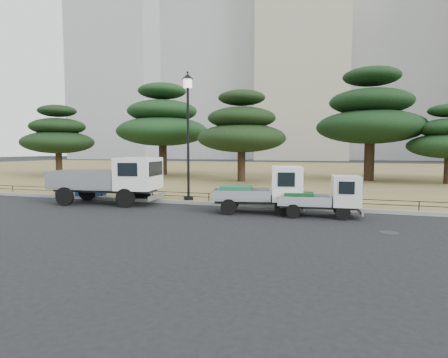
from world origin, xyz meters
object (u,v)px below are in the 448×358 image
(truck_kei_rear, at_px, (325,196))
(tarp_pile, at_px, (91,189))
(truck_kei_front, at_px, (265,190))
(street_lamp, at_px, (188,115))
(truck_large, at_px, (112,178))

(truck_kei_rear, distance_m, tarp_pile, 12.36)
(truck_kei_rear, bearing_deg, tarp_pile, 165.36)
(truck_kei_front, height_order, street_lamp, street_lamp)
(street_lamp, bearing_deg, truck_kei_rear, -15.50)
(street_lamp, bearing_deg, tarp_pile, 179.86)
(truck_large, height_order, street_lamp, street_lamp)
(tarp_pile, bearing_deg, street_lamp, -0.14)
(truck_kei_rear, relative_size, tarp_pile, 2.41)
(truck_large, distance_m, tarp_pile, 2.79)
(truck_kei_rear, bearing_deg, street_lamp, 158.37)
(truck_kei_rear, xyz_separation_m, tarp_pile, (-12.22, 1.83, -0.31))
(truck_large, height_order, truck_kei_rear, truck_large)
(truck_kei_rear, height_order, tarp_pile, truck_kei_rear)
(truck_kei_front, xyz_separation_m, tarp_pile, (-9.79, 1.62, -0.46))
(truck_large, xyz_separation_m, truck_kei_rear, (9.93, -0.44, -0.44))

